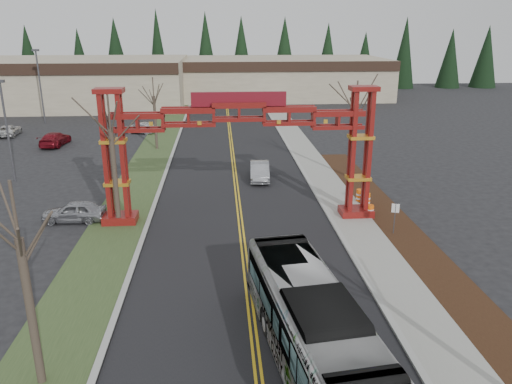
{
  "coord_description": "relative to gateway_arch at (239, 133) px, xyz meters",
  "views": [
    {
      "loc": [
        -1.24,
        -13.62,
        12.51
      ],
      "look_at": [
        0.83,
        14.45,
        3.13
      ],
      "focal_mm": 35.0,
      "sensor_mm": 36.0,
      "label": 1
    }
  ],
  "objects": [
    {
      "name": "parked_car_far_a",
      "position": [
        -11.0,
        29.62,
        -5.33
      ],
      "size": [
        4.22,
        2.75,
        1.31
      ],
      "primitive_type": "imported",
      "rotation": [
        0.0,
        0.0,
        4.34
      ],
      "color": "#A4A7AC",
      "rests_on": "ground"
    },
    {
      "name": "street_sign",
      "position": [
        9.53,
        -3.33,
        -4.49
      ],
      "size": [
        0.46,
        0.19,
        2.07
      ],
      "color": "#3F3F44",
      "rests_on": "ground"
    },
    {
      "name": "curb_left",
      "position": [
        -6.15,
        7.0,
        -5.91
      ],
      "size": [
        0.3,
        110.0,
        0.15
      ],
      "primitive_type": "cube",
      "color": "#A9AAA4",
      "rests_on": "ground"
    },
    {
      "name": "barrel_south",
      "position": [
        8.89,
        -0.34,
        -5.52
      ],
      "size": [
        0.5,
        0.5,
        0.93
      ],
      "color": "orange",
      "rests_on": "ground"
    },
    {
      "name": "sidewalk_right",
      "position": [
        7.6,
        7.0,
        -5.91
      ],
      "size": [
        2.6,
        110.0,
        0.14
      ],
      "primitive_type": "cube",
      "color": "gray",
      "rests_on": "ground"
    },
    {
      "name": "light_pole_far",
      "position": [
        -24.82,
        37.3,
        -0.37
      ],
      "size": [
        0.84,
        0.42,
        9.7
      ],
      "color": "#3F3F44",
      "rests_on": "ground"
    },
    {
      "name": "retail_building_east",
      "position": [
        10.0,
        61.95,
        -2.47
      ],
      "size": [
        38.0,
        20.3,
        7.0
      ],
      "color": "gray",
      "rests_on": "ground"
    },
    {
      "name": "transit_bus",
      "position": [
        2.09,
        -15.54,
        -4.32
      ],
      "size": [
        4.3,
        12.19,
        3.32
      ],
      "primitive_type": "imported",
      "rotation": [
        0.0,
        0.0,
        0.13
      ],
      "color": "#B3B6BB",
      "rests_on": "ground"
    },
    {
      "name": "grass_median",
      "position": [
        -8.0,
        7.0,
        -5.94
      ],
      "size": [
        4.0,
        110.0,
        0.08
      ],
      "primitive_type": "cube",
      "color": "#344924",
      "rests_on": "ground"
    },
    {
      "name": "silver_sedan",
      "position": [
        2.09,
        9.26,
        -5.23
      ],
      "size": [
        1.86,
        4.65,
        1.5
      ],
      "primitive_type": "imported",
      "rotation": [
        0.0,
        0.0,
        -0.06
      ],
      "color": "#A5A8AD",
      "rests_on": "ground"
    },
    {
      "name": "light_pole_near",
      "position": [
        -18.76,
        10.43,
        -1.1
      ],
      "size": [
        0.73,
        0.37,
        8.44
      ],
      "color": "#3F3F44",
      "rests_on": "ground"
    },
    {
      "name": "road",
      "position": [
        -0.0,
        7.0,
        -5.97
      ],
      "size": [
        12.0,
        110.0,
        0.02
      ],
      "primitive_type": "cube",
      "color": "black",
      "rests_on": "ground"
    },
    {
      "name": "parked_car_near_a",
      "position": [
        -11.11,
        0.47,
        -5.27
      ],
      "size": [
        4.25,
        1.85,
        1.43
      ],
      "primitive_type": "imported",
      "rotation": [
        0.0,
        0.0,
        4.67
      ],
      "color": "#98989F",
      "rests_on": "ground"
    },
    {
      "name": "retail_building_west",
      "position": [
        -30.0,
        53.96,
        -2.22
      ],
      "size": [
        46.0,
        22.3,
        7.5
      ],
      "color": "gray",
      "rests_on": "ground"
    },
    {
      "name": "landscape_strip",
      "position": [
        10.2,
        -8.0,
        -5.92
      ],
      "size": [
        2.6,
        50.0,
        0.12
      ],
      "primitive_type": "cube",
      "color": "black",
      "rests_on": "ground"
    },
    {
      "name": "barrel_north",
      "position": [
        9.04,
        2.79,
        -5.47
      ],
      "size": [
        0.55,
        0.55,
        1.02
      ],
      "color": "orange",
      "rests_on": "ground"
    },
    {
      "name": "bare_tree_median_mid",
      "position": [
        -8.0,
        -0.52,
        0.42
      ],
      "size": [
        3.28,
        3.28,
        8.62
      ],
      "color": "#382D26",
      "rests_on": "ground"
    },
    {
      "name": "parked_car_mid_a",
      "position": [
        -19.34,
        23.62,
        -5.23
      ],
      "size": [
        2.49,
        5.31,
        1.5
      ],
      "primitive_type": "imported",
      "rotation": [
        0.0,
        0.0,
        3.07
      ],
      "color": "maroon",
      "rests_on": "ground"
    },
    {
      "name": "lane_line_right",
      "position": [
        0.12,
        7.0,
        -5.96
      ],
      "size": [
        0.12,
        100.0,
        0.01
      ],
      "primitive_type": "cube",
      "color": "yellow",
      "rests_on": "road"
    },
    {
      "name": "bare_tree_median_near",
      "position": [
        -8.0,
        -15.84,
        -0.23
      ],
      "size": [
        3.09,
        3.09,
        7.83
      ],
      "color": "#382D26",
      "rests_on": "ground"
    },
    {
      "name": "conifer_treeline",
      "position": [
        0.25,
        74.0,
        0.5
      ],
      "size": [
        116.1,
        5.6,
        13.0
      ],
      "color": "black",
      "rests_on": "ground"
    },
    {
      "name": "gateway_arch",
      "position": [
        0.0,
        0.0,
        0.0
      ],
      "size": [
        18.2,
        1.6,
        8.9
      ],
      "color": "#62130C",
      "rests_on": "ground"
    },
    {
      "name": "parked_car_far_b",
      "position": [
        -26.54,
        29.46,
        -5.34
      ],
      "size": [
        2.5,
        4.78,
        1.28
      ],
      "primitive_type": "imported",
      "rotation": [
        0.0,
        0.0,
        3.22
      ],
      "color": "silver",
      "rests_on": "ground"
    },
    {
      "name": "bare_tree_median_far",
      "position": [
        -8.0,
        21.14,
        -0.39
      ],
      "size": [
        2.92,
        2.92,
        7.56
      ],
      "color": "#382D26",
      "rests_on": "ground"
    },
    {
      "name": "curb_right",
      "position": [
        6.15,
        7.0,
        -5.91
      ],
      "size": [
        0.3,
        110.0,
        0.15
      ],
      "primitive_type": "cube",
      "color": "#A9AAA4",
      "rests_on": "ground"
    },
    {
      "name": "lane_line_left",
      "position": [
        -0.12,
        7.0,
        -5.96
      ],
      "size": [
        0.12,
        100.0,
        0.01
      ],
      "primitive_type": "cube",
      "color": "yellow",
      "rests_on": "road"
    },
    {
      "name": "barrel_mid",
      "position": [
        9.28,
        1.9,
        -5.47
      ],
      "size": [
        0.55,
        0.55,
        1.02
      ],
      "color": "orange",
      "rests_on": "ground"
    },
    {
      "name": "bare_tree_right_far",
      "position": [
        10.0,
        8.76,
        -0.0
      ],
      "size": [
        3.52,
        3.52,
        8.34
      ],
      "color": "#382D26",
      "rests_on": "ground"
    }
  ]
}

